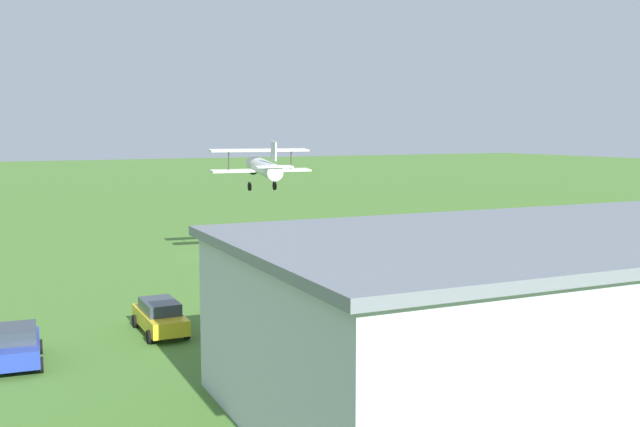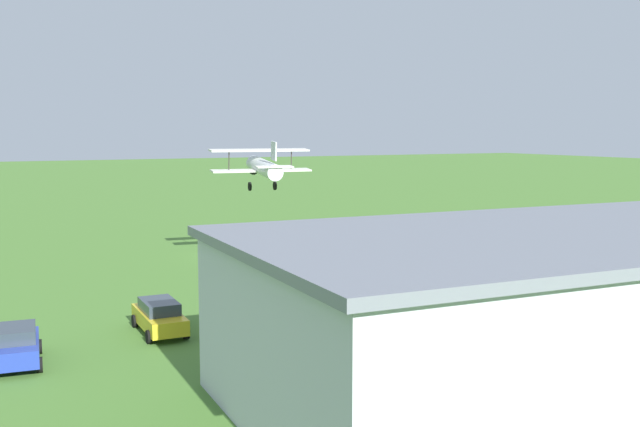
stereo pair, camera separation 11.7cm
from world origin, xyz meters
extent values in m
plane|color=#47752D|center=(0.00, 0.00, 0.00)|extent=(400.00, 400.00, 0.00)
cube|color=#B7BCC6|center=(-1.77, 33.89, 2.92)|extent=(27.71, 13.84, 5.85)
cube|color=slate|center=(-1.77, 33.89, 6.02)|extent=(28.33, 14.47, 0.35)
cube|color=#384251|center=(-2.01, 27.42, 2.40)|extent=(9.54, 0.51, 4.79)
cylinder|color=silver|center=(-0.52, 4.25, 7.11)|extent=(1.86, 6.04, 1.60)
cone|color=black|center=(-0.91, 1.00, 6.87)|extent=(0.89, 0.85, 0.86)
cube|color=silver|center=(-0.61, 3.56, 6.89)|extent=(7.50, 2.11, 0.21)
cube|color=silver|center=(-0.66, 3.10, 8.36)|extent=(7.50, 2.11, 0.21)
cube|color=silver|center=(-0.22, 6.78, 8.39)|extent=(0.24, 1.20, 1.38)
cube|color=silver|center=(-0.21, 6.86, 7.31)|extent=(2.69, 1.21, 0.15)
cylinder|color=black|center=(-1.52, 3.88, 5.75)|extent=(0.22, 0.65, 0.64)
cylinder|color=black|center=(0.36, 3.65, 5.75)|extent=(0.22, 0.65, 0.64)
cylinder|color=#332D28|center=(-2.99, 3.62, 7.62)|extent=(0.10, 0.20, 1.50)
cylinder|color=#332D28|center=(1.72, 3.05, 7.62)|extent=(0.10, 0.20, 1.50)
cube|color=white|center=(-14.31, 20.76, 0.71)|extent=(2.08, 4.41, 0.77)
cube|color=#2D3842|center=(-14.31, 20.76, 1.39)|extent=(1.69, 2.52, 0.59)
cylinder|color=black|center=(-14.99, 22.29, 0.32)|extent=(0.28, 0.66, 0.64)
cylinder|color=black|center=(-13.34, 22.12, 0.32)|extent=(0.28, 0.66, 0.64)
cylinder|color=black|center=(-15.28, 19.40, 0.32)|extent=(0.28, 0.66, 0.64)
cylinder|color=black|center=(-13.64, 19.23, 0.32)|extent=(0.28, 0.66, 0.64)
cube|color=gold|center=(11.12, 19.00, 0.69)|extent=(1.83, 4.66, 0.73)
cube|color=#2D3842|center=(11.12, 19.00, 1.33)|extent=(1.59, 2.62, 0.56)
cylinder|color=black|center=(10.28, 20.59, 0.32)|extent=(0.23, 0.64, 0.64)
cylinder|color=black|center=(12.03, 20.55, 0.32)|extent=(0.23, 0.64, 0.64)
cylinder|color=black|center=(10.22, 17.44, 0.32)|extent=(0.23, 0.64, 0.64)
cylinder|color=black|center=(11.97, 17.41, 0.32)|extent=(0.23, 0.64, 0.64)
cube|color=#23389E|center=(17.77, 21.17, 0.70)|extent=(2.21, 4.16, 0.76)
cube|color=#2D3842|center=(17.77, 21.17, 1.36)|extent=(1.82, 2.39, 0.56)
cylinder|color=black|center=(16.99, 22.61, 0.32)|extent=(0.28, 0.66, 0.64)
cylinder|color=black|center=(16.73, 19.90, 0.32)|extent=(0.28, 0.66, 0.64)
cylinder|color=orange|center=(-3.88, 18.73, 0.42)|extent=(0.43, 0.43, 0.83)
cylinder|color=#3F3F47|center=(-3.88, 18.73, 1.13)|extent=(0.50, 0.50, 0.59)
sphere|color=brown|center=(-3.88, 18.73, 1.53)|extent=(0.23, 0.23, 0.23)
cylinder|color=#72338C|center=(6.92, 19.02, 0.43)|extent=(0.44, 0.44, 0.86)
cylinder|color=#72338C|center=(6.92, 19.02, 1.16)|extent=(0.52, 0.52, 0.61)
sphere|color=#D8AD84|center=(6.92, 19.02, 1.58)|extent=(0.23, 0.23, 0.23)
cylinder|color=#72338C|center=(-2.88, 15.01, 0.45)|extent=(0.44, 0.44, 0.90)
cylinder|color=#33723F|center=(-2.88, 15.01, 1.21)|extent=(0.53, 0.53, 0.63)
sphere|color=#D8AD84|center=(-2.88, 15.01, 1.65)|extent=(0.24, 0.24, 0.24)
camera|label=1|loc=(20.02, 53.64, 9.80)|focal=41.35mm
camera|label=2|loc=(19.91, 53.69, 9.80)|focal=41.35mm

